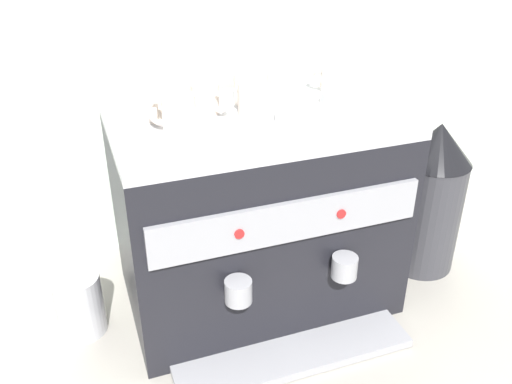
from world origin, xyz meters
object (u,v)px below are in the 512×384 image
(ceramic_bowl_0, at_px, (348,100))
(milk_pitcher, at_px, (80,304))
(ceramic_cup_0, at_px, (177,115))
(ceramic_cup_5, at_px, (253,99))
(ceramic_cup_2, at_px, (156,104))
(coffee_grinder, at_px, (430,197))
(ceramic_cup_3, at_px, (334,80))
(ceramic_cup_4, at_px, (250,89))
(ceramic_cup_1, at_px, (207,99))
(ceramic_bowl_1, at_px, (301,116))
(espresso_machine, at_px, (257,213))

(ceramic_bowl_0, relative_size, milk_pitcher, 0.80)
(ceramic_cup_0, bearing_deg, ceramic_cup_5, 18.21)
(ceramic_cup_2, distance_m, ceramic_bowl_0, 0.42)
(ceramic_cup_5, distance_m, ceramic_bowl_0, 0.22)
(ceramic_cup_0, height_order, coffee_grinder, ceramic_cup_0)
(ceramic_cup_3, height_order, coffee_grinder, ceramic_cup_3)
(ceramic_cup_2, height_order, ceramic_cup_5, ceramic_cup_5)
(ceramic_cup_4, bearing_deg, coffee_grinder, -14.19)
(ceramic_bowl_0, bearing_deg, ceramic_cup_4, 151.10)
(ceramic_cup_4, distance_m, coffee_grinder, 0.56)
(ceramic_cup_3, distance_m, milk_pitcher, 0.79)
(ceramic_cup_1, xyz_separation_m, ceramic_bowl_0, (0.30, -0.08, -0.02))
(ceramic_cup_3, xyz_separation_m, milk_pitcher, (-0.66, -0.08, -0.44))
(ceramic_cup_0, height_order, ceramic_cup_2, ceramic_cup_0)
(ceramic_cup_1, bearing_deg, ceramic_cup_4, 15.67)
(ceramic_cup_1, distance_m, coffee_grinder, 0.65)
(ceramic_cup_2, xyz_separation_m, ceramic_cup_5, (0.20, -0.04, 0.00))
(ceramic_cup_1, distance_m, milk_pitcher, 0.55)
(ceramic_cup_0, bearing_deg, coffee_grinder, 1.30)
(ceramic_cup_0, bearing_deg, ceramic_cup_2, 103.07)
(ceramic_cup_4, distance_m, ceramic_bowl_0, 0.22)
(ceramic_cup_4, xyz_separation_m, ceramic_bowl_0, (0.19, -0.11, -0.02))
(ceramic_cup_0, relative_size, coffee_grinder, 0.22)
(ceramic_cup_3, distance_m, coffee_grinder, 0.41)
(ceramic_bowl_1, bearing_deg, coffee_grinder, 4.98)
(ceramic_cup_3, relative_size, ceramic_bowl_1, 0.78)
(ceramic_cup_1, relative_size, coffee_grinder, 0.22)
(ceramic_bowl_1, height_order, coffee_grinder, ceramic_bowl_1)
(coffee_grinder, bearing_deg, ceramic_cup_4, 165.81)
(ceramic_cup_2, bearing_deg, ceramic_cup_0, -76.93)
(ceramic_cup_3, relative_size, milk_pitcher, 0.56)
(ceramic_cup_1, height_order, ceramic_cup_3, ceramic_cup_1)
(ceramic_cup_5, height_order, ceramic_bowl_1, ceramic_cup_5)
(espresso_machine, distance_m, ceramic_cup_4, 0.29)
(espresso_machine, relative_size, ceramic_cup_2, 5.87)
(coffee_grinder, height_order, milk_pitcher, coffee_grinder)
(espresso_machine, xyz_separation_m, ceramic_cup_0, (-0.18, -0.04, 0.28))
(ceramic_cup_4, height_order, ceramic_cup_5, ceramic_cup_5)
(ceramic_cup_3, distance_m, ceramic_cup_4, 0.21)
(ceramic_cup_1, height_order, milk_pitcher, ceramic_cup_1)
(ceramic_cup_2, height_order, ceramic_bowl_0, ceramic_cup_2)
(ceramic_cup_1, height_order, ceramic_bowl_1, ceramic_cup_1)
(ceramic_cup_2, xyz_separation_m, ceramic_bowl_1, (0.28, -0.12, -0.02))
(ceramic_cup_0, xyz_separation_m, ceramic_cup_5, (0.18, 0.06, -0.01))
(ceramic_cup_3, xyz_separation_m, ceramic_bowl_1, (-0.15, -0.15, -0.02))
(ceramic_bowl_1, bearing_deg, ceramic_cup_1, 145.30)
(ceramic_cup_4, relative_size, ceramic_bowl_0, 0.80)
(ceramic_cup_5, bearing_deg, ceramic_bowl_1, -44.28)
(ceramic_cup_3, bearing_deg, ceramic_cup_0, -162.18)
(ceramic_cup_0, xyz_separation_m, coffee_grinder, (0.65, 0.01, -0.32))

